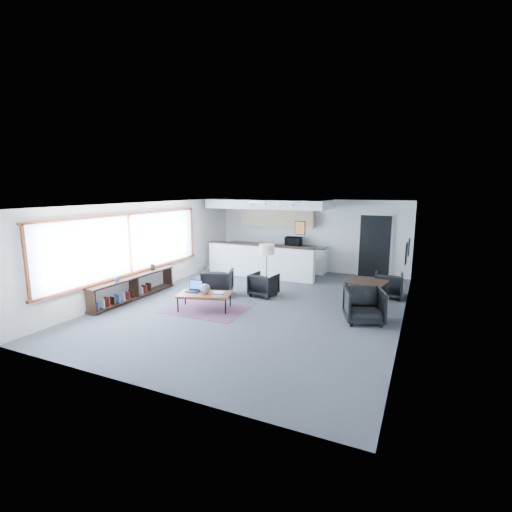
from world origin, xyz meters
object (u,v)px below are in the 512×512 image
at_px(dining_table, 367,284).
at_px(book_stack, 219,294).
at_px(laptop, 195,288).
at_px(ceramic_pot, 205,289).
at_px(dining_chair_far, 388,286).
at_px(microwave, 293,240).
at_px(armchair_left, 218,281).
at_px(armchair_right, 264,284).
at_px(coffee_table, 204,295).
at_px(dining_chair_near, 364,306).
at_px(floor_lamp, 267,251).

bearing_deg(dining_table, book_stack, -151.48).
bearing_deg(laptop, ceramic_pot, -19.80).
bearing_deg(dining_chair_far, microwave, -35.18).
xyz_separation_m(book_stack, dining_table, (3.23, 1.75, 0.19)).
height_order(armchair_left, armchair_right, armchair_left).
xyz_separation_m(ceramic_pot, book_stack, (0.40, -0.01, -0.08)).
height_order(coffee_table, ceramic_pot, ceramic_pot).
relative_size(laptop, dining_chair_far, 0.61).
relative_size(dining_table, dining_chair_far, 1.53).
xyz_separation_m(coffee_table, dining_chair_near, (3.74, 0.78, -0.02)).
height_order(book_stack, dining_chair_far, dining_chair_far).
height_order(coffee_table, laptop, laptop).
height_order(ceramic_pot, dining_chair_far, ceramic_pot).
height_order(dining_table, dining_chair_near, dining_chair_near).
bearing_deg(dining_chair_near, coffee_table, 171.59).
bearing_deg(dining_chair_near, microwave, 106.19).
distance_m(laptop, ceramic_pot, 0.39).
bearing_deg(dining_table, armchair_left, -172.96).
relative_size(coffee_table, armchair_left, 1.75).
xyz_separation_m(armchair_right, microwave, (-0.31, 3.39, 0.77)).
bearing_deg(dining_chair_far, book_stack, 35.39).
distance_m(armchair_left, dining_chair_far, 4.77).
xyz_separation_m(coffee_table, armchair_right, (0.85, 1.73, -0.03)).
bearing_deg(floor_lamp, armchair_right, 179.15).
relative_size(floor_lamp, dining_chair_near, 2.03).
relative_size(armchair_left, dining_chair_far, 1.27).
height_order(laptop, dining_chair_near, dining_chair_near).
bearing_deg(microwave, floor_lamp, -88.85).
bearing_deg(ceramic_pot, dining_chair_near, 11.66).
height_order(armchair_right, dining_chair_far, armchair_right).
bearing_deg(floor_lamp, ceramic_pot, -117.95).
distance_m(coffee_table, floor_lamp, 2.16).
distance_m(armchair_left, microwave, 4.03).
xyz_separation_m(floor_lamp, dining_chair_far, (3.11, 1.32, -0.96)).
bearing_deg(armchair_right, dining_chair_far, -151.30).
height_order(floor_lamp, dining_chair_far, floor_lamp).
relative_size(laptop, armchair_left, 0.48).
bearing_deg(microwave, dining_table, -52.77).
bearing_deg(book_stack, ceramic_pot, 179.26).
relative_size(ceramic_pot, armchair_left, 0.30).
bearing_deg(ceramic_pot, armchair_right, 64.35).
height_order(book_stack, armchair_right, armchair_right).
bearing_deg(ceramic_pot, armchair_left, 107.33).
relative_size(floor_lamp, dining_chair_far, 2.29).
bearing_deg(coffee_table, floor_lamp, 43.77).
relative_size(laptop, ceramic_pot, 1.60).
relative_size(book_stack, armchair_right, 0.49).
relative_size(ceramic_pot, dining_table, 0.25).
relative_size(armchair_left, microwave, 1.41).
height_order(laptop, ceramic_pot, laptop).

